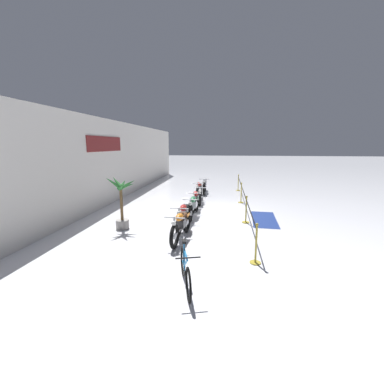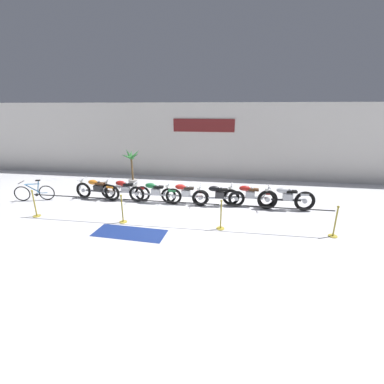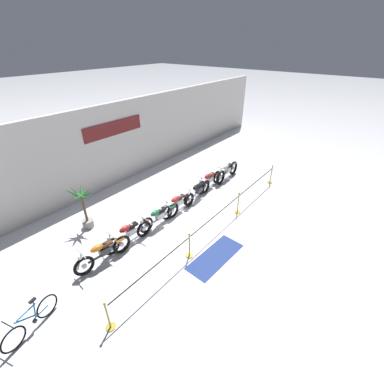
{
  "view_description": "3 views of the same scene",
  "coord_description": "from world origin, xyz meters",
  "px_view_note": "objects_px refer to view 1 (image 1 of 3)",
  "views": [
    {
      "loc": [
        -11.55,
        -0.81,
        2.95
      ],
      "look_at": [
        1.06,
        0.89,
        0.6
      ],
      "focal_mm": 24.0,
      "sensor_mm": 36.0,
      "label": 1
    },
    {
      "loc": [
        1.87,
        -9.56,
        3.94
      ],
      "look_at": [
        0.32,
        0.55,
        0.56
      ],
      "focal_mm": 24.0,
      "sensor_mm": 36.0,
      "label": 2
    },
    {
      "loc": [
        -7.19,
        -5.92,
        6.83
      ],
      "look_at": [
        1.16,
        0.68,
        0.46
      ],
      "focal_mm": 24.0,
      "sensor_mm": 36.0,
      "label": 3
    }
  ],
  "objects_px": {
    "motorcycle_red_1": "(184,215)",
    "motorcycle_red_5": "(199,190)",
    "motorcycle_orange_0": "(181,225)",
    "floor_banner": "(264,219)",
    "stanchion_far_right": "(238,185)",
    "bicycle": "(185,270)",
    "stanchion_far_left": "(246,202)",
    "motorcycle_red_3": "(196,199)",
    "motorcycle_silver_6": "(205,185)",
    "motorcycle_black_4": "(200,194)",
    "potted_palm_left_of_row": "(121,201)",
    "stanchion_mid_right": "(241,196)",
    "stanchion_mid_left": "(246,214)",
    "motorcycle_green_2": "(194,206)"
  },
  "relations": [
    {
      "from": "motorcycle_silver_6",
      "to": "stanchion_far_left",
      "type": "relative_size",
      "value": 0.21
    },
    {
      "from": "motorcycle_silver_6",
      "to": "stanchion_far_left",
      "type": "bearing_deg",
      "value": -159.34
    },
    {
      "from": "motorcycle_orange_0",
      "to": "floor_banner",
      "type": "bearing_deg",
      "value": -47.76
    },
    {
      "from": "bicycle",
      "to": "floor_banner",
      "type": "relative_size",
      "value": 0.69
    },
    {
      "from": "stanchion_far_left",
      "to": "motorcycle_red_5",
      "type": "bearing_deg",
      "value": 29.15
    },
    {
      "from": "motorcycle_black_4",
      "to": "motorcycle_red_5",
      "type": "height_order",
      "value": "motorcycle_red_5"
    },
    {
      "from": "motorcycle_red_1",
      "to": "bicycle",
      "type": "relative_size",
      "value": 1.42
    },
    {
      "from": "bicycle",
      "to": "stanchion_far_left",
      "type": "height_order",
      "value": "stanchion_far_left"
    },
    {
      "from": "motorcycle_red_3",
      "to": "floor_banner",
      "type": "relative_size",
      "value": 0.88
    },
    {
      "from": "stanchion_mid_left",
      "to": "floor_banner",
      "type": "distance_m",
      "value": 1.01
    },
    {
      "from": "motorcycle_red_1",
      "to": "bicycle",
      "type": "distance_m",
      "value": 3.98
    },
    {
      "from": "motorcycle_orange_0",
      "to": "motorcycle_red_5",
      "type": "xyz_separation_m",
      "value": [
        6.63,
        0.16,
        -0.01
      ]
    },
    {
      "from": "motorcycle_orange_0",
      "to": "stanchion_far_right",
      "type": "bearing_deg",
      "value": -13.17
    },
    {
      "from": "motorcycle_red_1",
      "to": "floor_banner",
      "type": "distance_m",
      "value": 3.37
    },
    {
      "from": "motorcycle_red_3",
      "to": "stanchion_mid_right",
      "type": "distance_m",
      "value": 2.71
    },
    {
      "from": "potted_palm_left_of_row",
      "to": "motorcycle_silver_6",
      "type": "bearing_deg",
      "value": -17.56
    },
    {
      "from": "motorcycle_orange_0",
      "to": "motorcycle_silver_6",
      "type": "distance_m",
      "value": 8.09
    },
    {
      "from": "bicycle",
      "to": "stanchion_far_right",
      "type": "relative_size",
      "value": 1.55
    },
    {
      "from": "motorcycle_orange_0",
      "to": "potted_palm_left_of_row",
      "type": "distance_m",
      "value": 2.46
    },
    {
      "from": "stanchion_mid_right",
      "to": "bicycle",
      "type": "bearing_deg",
      "value": 169.16
    },
    {
      "from": "motorcycle_silver_6",
      "to": "floor_banner",
      "type": "distance_m",
      "value": 6.17
    },
    {
      "from": "motorcycle_red_3",
      "to": "stanchion_mid_left",
      "type": "xyz_separation_m",
      "value": [
        -1.86,
        -2.16,
        -0.1
      ]
    },
    {
      "from": "motorcycle_silver_6",
      "to": "potted_palm_left_of_row",
      "type": "distance_m",
      "value": 7.67
    },
    {
      "from": "motorcycle_red_1",
      "to": "motorcycle_orange_0",
      "type": "bearing_deg",
      "value": -175.12
    },
    {
      "from": "motorcycle_black_4",
      "to": "stanchion_far_left",
      "type": "bearing_deg",
      "value": -143.81
    },
    {
      "from": "motorcycle_orange_0",
      "to": "potted_palm_left_of_row",
      "type": "bearing_deg",
      "value": 70.85
    },
    {
      "from": "motorcycle_red_1",
      "to": "stanchion_far_right",
      "type": "xyz_separation_m",
      "value": [
        7.94,
        -2.26,
        -0.11
      ]
    },
    {
      "from": "motorcycle_red_1",
      "to": "stanchion_far_right",
      "type": "relative_size",
      "value": 2.21
    },
    {
      "from": "motorcycle_red_3",
      "to": "stanchion_mid_left",
      "type": "bearing_deg",
      "value": -130.69
    },
    {
      "from": "motorcycle_green_2",
      "to": "stanchion_far_right",
      "type": "relative_size",
      "value": 2.24
    },
    {
      "from": "motorcycle_silver_6",
      "to": "motorcycle_orange_0",
      "type": "bearing_deg",
      "value": 179.69
    },
    {
      "from": "stanchion_mid_left",
      "to": "floor_banner",
      "type": "xyz_separation_m",
      "value": [
        0.55,
        -0.77,
        -0.35
      ]
    },
    {
      "from": "motorcycle_orange_0",
      "to": "stanchion_far_right",
      "type": "distance_m",
      "value": 9.44
    },
    {
      "from": "motorcycle_orange_0",
      "to": "floor_banner",
      "type": "distance_m",
      "value": 3.98
    },
    {
      "from": "motorcycle_orange_0",
      "to": "motorcycle_red_3",
      "type": "bearing_deg",
      "value": 0.16
    },
    {
      "from": "motorcycle_red_1",
      "to": "motorcycle_red_5",
      "type": "height_order",
      "value": "motorcycle_red_5"
    },
    {
      "from": "motorcycle_black_4",
      "to": "stanchion_mid_left",
      "type": "xyz_separation_m",
      "value": [
        -3.28,
        -2.11,
        -0.09
      ]
    },
    {
      "from": "motorcycle_silver_6",
      "to": "potted_palm_left_of_row",
      "type": "relative_size",
      "value": 1.15
    },
    {
      "from": "motorcycle_red_1",
      "to": "motorcycle_silver_6",
      "type": "bearing_deg",
      "value": -1.26
    },
    {
      "from": "motorcycle_red_3",
      "to": "motorcycle_silver_6",
      "type": "distance_m",
      "value": 4.12
    },
    {
      "from": "motorcycle_silver_6",
      "to": "bicycle",
      "type": "xyz_separation_m",
      "value": [
        -10.75,
        -0.52,
        -0.12
      ]
    },
    {
      "from": "motorcycle_red_1",
      "to": "motorcycle_red_3",
      "type": "bearing_deg",
      "value": -2.03
    },
    {
      "from": "stanchion_mid_right",
      "to": "stanchion_far_right",
      "type": "height_order",
      "value": "same"
    },
    {
      "from": "potted_palm_left_of_row",
      "to": "stanchion_far_right",
      "type": "bearing_deg",
      "value": -27.72
    },
    {
      "from": "motorcycle_black_4",
      "to": "potted_palm_left_of_row",
      "type": "distance_m",
      "value": 5.17
    },
    {
      "from": "motorcycle_black_4",
      "to": "floor_banner",
      "type": "bearing_deg",
      "value": -133.4
    },
    {
      "from": "motorcycle_black_4",
      "to": "motorcycle_silver_6",
      "type": "bearing_deg",
      "value": -0.09
    },
    {
      "from": "motorcycle_red_1",
      "to": "potted_palm_left_of_row",
      "type": "xyz_separation_m",
      "value": [
        -0.46,
        2.16,
        0.56
      ]
    },
    {
      "from": "motorcycle_orange_0",
      "to": "stanchion_mid_right",
      "type": "xyz_separation_m",
      "value": [
        5.6,
        -2.15,
        -0.11
      ]
    },
    {
      "from": "motorcycle_red_3",
      "to": "motorcycle_orange_0",
      "type": "bearing_deg",
      "value": -179.84
    }
  ]
}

